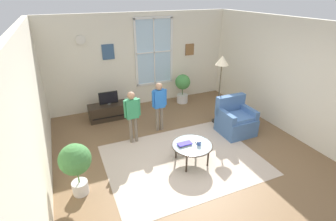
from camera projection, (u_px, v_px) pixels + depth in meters
ground_plane at (193, 161)px, 5.14m from camera, size 5.88×6.99×0.02m
back_wall at (141, 60)px, 7.27m from camera, size 5.28×0.17×2.63m
side_wall_left at (30, 132)px, 3.60m from camera, size 0.12×6.39×2.63m
side_wall_right at (303, 82)px, 5.54m from camera, size 0.12×6.39×2.63m
area_rug at (183, 159)px, 5.17m from camera, size 3.06×2.36×0.01m
tv_stand at (110, 111)px, 6.76m from camera, size 1.09×0.45×0.41m
television at (108, 98)px, 6.59m from camera, size 0.49×0.08×0.35m
armchair at (235, 120)px, 6.04m from camera, size 0.76×0.74×0.87m
coffee_table at (192, 146)px, 4.94m from camera, size 0.81×0.81×0.42m
book_stack at (185, 144)px, 4.91m from camera, size 0.28×0.15×0.04m
cup at (199, 143)px, 4.90m from camera, size 0.08×0.08×0.09m
remote_near_books at (199, 143)px, 4.97m from camera, size 0.09×0.14×0.02m
remote_near_cup at (197, 143)px, 4.97m from camera, size 0.07×0.15×0.02m
person_blue_shirt at (159, 101)px, 5.94m from camera, size 0.37×0.17×1.23m
person_green_shirt at (132, 112)px, 5.46m from camera, size 0.37×0.17×1.22m
potted_plant_by_window at (183, 86)px, 7.59m from camera, size 0.45×0.45×0.89m
potted_plant_corner at (76, 163)px, 4.05m from camera, size 0.52×0.52×0.96m
floor_lamp at (222, 67)px, 6.04m from camera, size 0.32×0.32×1.75m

